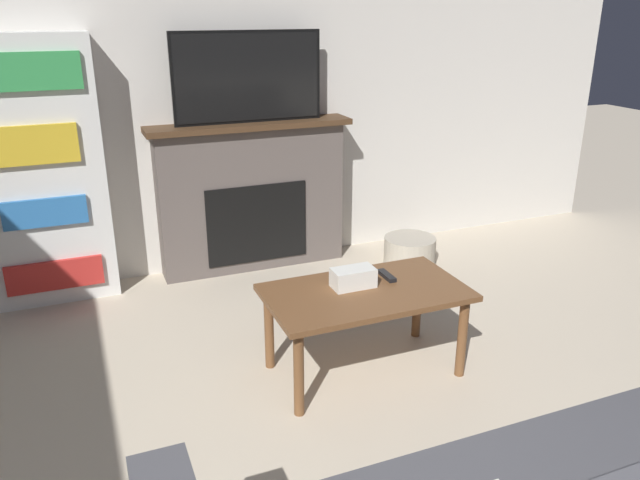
# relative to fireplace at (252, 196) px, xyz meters

# --- Properties ---
(wall_back) EXTENTS (6.64, 0.06, 2.70)m
(wall_back) POSITION_rel_fireplace_xyz_m (-0.17, 0.14, 0.81)
(wall_back) COLOR silver
(wall_back) RESTS_ON ground_plane
(fireplace) EXTENTS (1.44, 0.28, 1.08)m
(fireplace) POSITION_rel_fireplace_xyz_m (0.00, 0.00, 0.00)
(fireplace) COLOR #605651
(fireplace) RESTS_ON ground_plane
(tv) EXTENTS (1.03, 0.03, 0.61)m
(tv) POSITION_rel_fireplace_xyz_m (-0.00, -0.02, 0.84)
(tv) COLOR black
(tv) RESTS_ON fireplace
(coffee_table) EXTENTS (1.02, 0.57, 0.47)m
(coffee_table) POSITION_rel_fireplace_xyz_m (0.13, -1.61, -0.13)
(coffee_table) COLOR brown
(coffee_table) RESTS_ON ground_plane
(tissue_box) EXTENTS (0.22, 0.12, 0.10)m
(tissue_box) POSITION_rel_fireplace_xyz_m (0.08, -1.55, -0.02)
(tissue_box) COLOR white
(tissue_box) RESTS_ON coffee_table
(remote_control) EXTENTS (0.04, 0.15, 0.02)m
(remote_control) POSITION_rel_fireplace_xyz_m (0.30, -1.51, -0.06)
(remote_control) COLOR black
(remote_control) RESTS_ON coffee_table
(bookshelf) EXTENTS (0.77, 0.29, 1.69)m
(bookshelf) POSITION_rel_fireplace_xyz_m (-1.37, -0.02, 0.30)
(bookshelf) COLOR white
(bookshelf) RESTS_ON ground_plane
(storage_basket) EXTENTS (0.38, 0.38, 0.22)m
(storage_basket) POSITION_rel_fireplace_xyz_m (1.08, -0.42, -0.43)
(storage_basket) COLOR #BCB29E
(storage_basket) RESTS_ON ground_plane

